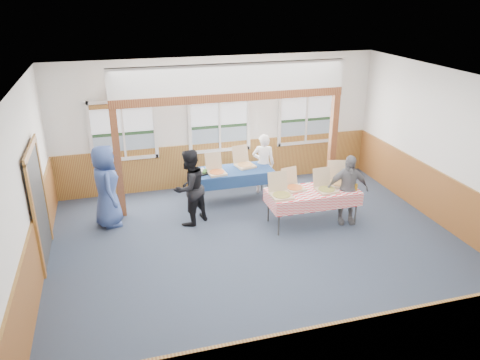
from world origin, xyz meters
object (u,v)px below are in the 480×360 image
man_blue (106,186)px  table_left (232,172)px  table_right (313,193)px  woman_black (189,188)px  woman_white (263,164)px  person_grey (347,190)px

man_blue → table_left: bearing=-87.0°
table_right → woman_black: 2.58m
table_right → woman_white: (-0.47, 1.84, 0.04)m
person_grey → table_right: bearing=-179.5°
table_left → woman_black: 1.47m
table_left → woman_black: woman_black is taller
woman_black → table_left: bearing=-176.4°
man_blue → person_grey: man_blue is taller
table_right → person_grey: size_ratio=1.29×
table_left → person_grey: bearing=-37.3°
table_left → woman_white: 0.87m
woman_white → person_grey: size_ratio=0.98×
table_left → table_right: same height
woman_black → woman_white: bearing=175.3°
table_right → man_blue: size_ratio=1.11×
man_blue → person_grey: size_ratio=1.17×
woman_white → person_grey: 2.32m
woman_black → man_blue: man_blue is taller
woman_white → person_grey: (1.19, -1.99, 0.02)m
person_grey → woman_white: bearing=133.3°
woman_white → man_blue: 3.74m
table_left → woman_white: bearing=19.1°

